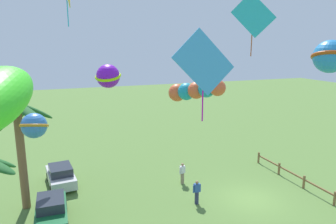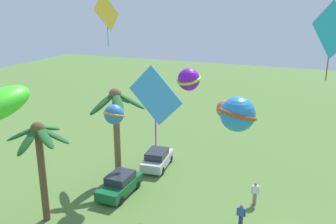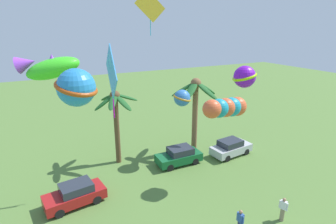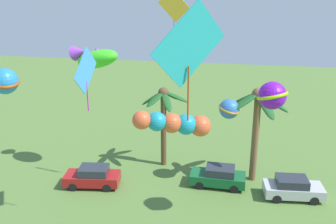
% 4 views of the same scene
% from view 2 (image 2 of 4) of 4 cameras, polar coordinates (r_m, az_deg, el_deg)
% --- Properties ---
extents(palm_tree_0, '(4.33, 4.31, 7.09)m').
position_cam_2_polar(palm_tree_0, '(28.16, -7.89, 0.10)').
color(palm_tree_0, brown).
rests_on(palm_tree_0, ground).
extents(palm_tree_1, '(3.78, 3.81, 6.46)m').
position_cam_2_polar(palm_tree_1, '(23.61, -18.92, -5.11)').
color(palm_tree_1, brown).
rests_on(palm_tree_1, ground).
extents(parked_car_0, '(4.05, 2.09, 1.51)m').
position_cam_2_polar(parked_car_0, '(31.01, -1.62, -7.11)').
color(parked_car_0, '#BCBCC1').
rests_on(parked_car_0, ground).
extents(parked_car_2, '(3.92, 1.79, 1.51)m').
position_cam_2_polar(parked_car_2, '(27.21, -7.34, -10.84)').
color(parked_car_2, '#145B2D').
rests_on(parked_car_2, ground).
extents(spectator_0, '(0.26, 0.55, 1.59)m').
position_cam_2_polar(spectator_0, '(23.79, 11.03, -15.22)').
color(spectator_0, '#2D3351').
rests_on(spectator_0, ground).
extents(spectator_1, '(0.33, 0.53, 1.59)m').
position_cam_2_polar(spectator_1, '(26.40, 13.08, -11.92)').
color(spectator_1, gray).
rests_on(spectator_1, ground).
extents(kite_diamond_0, '(0.26, 2.53, 3.53)m').
position_cam_2_polar(kite_diamond_0, '(15.68, -1.94, 2.36)').
color(kite_diamond_0, '#419CEC').
extents(kite_ball_1, '(1.80, 1.80, 1.17)m').
position_cam_2_polar(kite_ball_1, '(12.48, 10.55, -0.32)').
color(kite_ball_1, '#2682CD').
extents(kite_ball_2, '(2.31, 2.31, 1.54)m').
position_cam_2_polar(kite_ball_2, '(25.64, 3.17, 4.96)').
color(kite_ball_2, purple).
extents(kite_diamond_3, '(2.00, 0.35, 2.81)m').
position_cam_2_polar(kite_diamond_3, '(20.81, -9.28, 14.67)').
color(kite_diamond_3, yellow).
extents(kite_ball_4, '(1.91, 1.92, 1.39)m').
position_cam_2_polar(kite_ball_4, '(25.97, -8.20, -0.35)').
color(kite_ball_4, '#3372C1').
extents(kite_tube_5, '(3.53, 2.20, 1.51)m').
position_cam_2_polar(kite_tube_5, '(20.37, 9.47, 0.13)').
color(kite_tube_5, '#E55A30').
extents(kite_diamond_6, '(2.12, 1.95, 3.94)m').
position_cam_2_polar(kite_diamond_6, '(20.37, 23.62, 11.28)').
color(kite_diamond_6, '#28B3BE').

